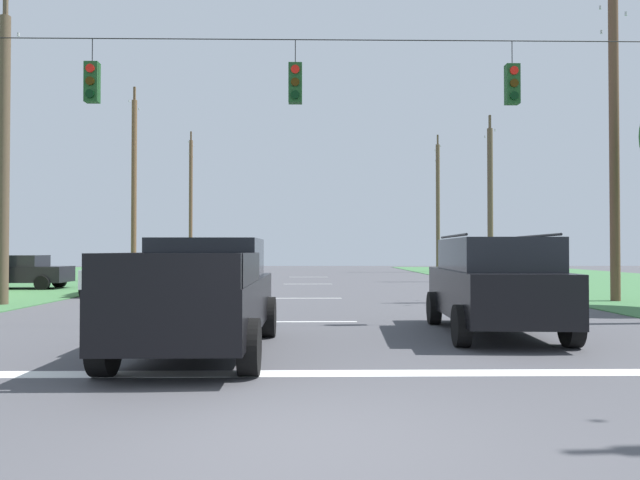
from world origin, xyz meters
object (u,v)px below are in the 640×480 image
object	(u,v)px
distant_car_crossing_white	(118,274)
utility_pole_far_left	(4,156)
distant_car_oncoming	(220,270)
overhead_signal_span	(307,158)
utility_pole_mid_right	(614,137)
pickup_truck	(203,295)
distant_car_far_parked	(19,272)
utility_pole_far_right	(490,202)
utility_pole_distant_right	(134,187)
utility_pole_near_left	(438,205)
suv_black	(494,283)
utility_pole_distant_left	(191,202)

from	to	relation	value
distant_car_crossing_white	utility_pole_far_left	xyz separation A→B (m)	(-2.10, -4.68, 3.95)
distant_car_crossing_white	distant_car_oncoming	world-z (taller)	same
overhead_signal_span	utility_pole_mid_right	bearing A→B (deg)	29.28
pickup_truck	distant_car_far_parked	size ratio (longest dim) A/B	1.25
utility_pole_far_right	utility_pole_distant_right	world-z (taller)	utility_pole_distant_right
overhead_signal_span	utility_pole_far_right	bearing A→B (deg)	61.51
overhead_signal_span	utility_pole_mid_right	distance (m)	12.05
utility_pole_far_right	utility_pole_near_left	distance (m)	14.12
distant_car_oncoming	utility_pole_near_left	size ratio (longest dim) A/B	0.40
suv_black	utility_pole_distant_left	bearing A→B (deg)	110.85
distant_car_oncoming	distant_car_crossing_white	bearing A→B (deg)	-124.70
distant_car_crossing_white	utility_pole_distant_right	distance (m)	10.88
pickup_truck	distant_car_oncoming	distance (m)	18.35
distant_car_crossing_white	utility_pole_far_left	size ratio (longest dim) A/B	0.45
distant_car_oncoming	distant_car_far_parked	xyz separation A→B (m)	(-8.72, -1.74, 0.00)
overhead_signal_span	utility_pole_distant_left	distance (m)	34.64
distant_car_far_parked	utility_pole_mid_right	size ratio (longest dim) A/B	0.38
utility_pole_far_right	utility_pole_distant_right	size ratio (longest dim) A/B	0.85
overhead_signal_span	distant_car_crossing_white	world-z (taller)	overhead_signal_span
pickup_truck	distant_car_far_parked	world-z (taller)	pickup_truck
distant_car_crossing_white	pickup_truck	bearing A→B (deg)	-66.61
utility_pole_near_left	distant_car_crossing_white	bearing A→B (deg)	-127.60
utility_pole_near_left	utility_pole_distant_right	size ratio (longest dim) A/B	1.00
suv_black	utility_pole_distant_right	distance (m)	25.45
overhead_signal_span	distant_car_far_parked	distance (m)	18.37
pickup_truck	distant_car_oncoming	size ratio (longest dim) A/B	1.23
utility_pole_distant_left	utility_pole_far_right	bearing A→B (deg)	-36.77
utility_pole_near_left	distant_car_oncoming	bearing A→B (deg)	-128.33
utility_pole_distant_left	distant_car_oncoming	bearing A→B (deg)	-74.45
distant_car_crossing_white	utility_pole_far_right	xyz separation A→B (m)	(17.66, 9.04, 3.64)
suv_black	distant_car_oncoming	world-z (taller)	suv_black
utility_pole_distant_right	distant_car_far_parked	bearing A→B (deg)	-115.37
utility_pole_distant_right	distant_car_crossing_white	bearing A→B (deg)	-76.75
utility_pole_mid_right	utility_pole_far_left	xyz separation A→B (m)	(-20.07, -0.93, -0.84)
utility_pole_mid_right	utility_pole_distant_left	bearing A→B (deg)	125.96
utility_pole_far_right	utility_pole_distant_left	bearing A→B (deg)	143.23
pickup_truck	utility_pole_distant_left	distance (m)	38.16
pickup_truck	utility_pole_distant_left	bearing A→B (deg)	101.78
distant_car_far_parked	utility_pole_far_left	world-z (taller)	utility_pole_far_left
overhead_signal_span	utility_pole_far_right	world-z (taller)	utility_pole_far_right
utility_pole_mid_right	utility_pole_far_right	world-z (taller)	utility_pole_mid_right
utility_pole_far_right	utility_pole_distant_right	xyz separation A→B (m)	(-19.94, 0.61, 0.85)
overhead_signal_span	utility_pole_near_left	xyz separation A→B (m)	(10.26, 32.71, 1.42)
utility_pole_far_right	utility_pole_far_left	xyz separation A→B (m)	(-19.77, -13.72, 0.31)
pickup_truck	distant_car_oncoming	xyz separation A→B (m)	(-2.47, 18.18, -0.18)
distant_car_crossing_white	utility_pole_near_left	bearing A→B (deg)	52.40
pickup_truck	suv_black	xyz separation A→B (m)	(5.63, 2.00, 0.09)
overhead_signal_span	distant_car_far_parked	xyz separation A→B (m)	(-12.96, 12.63, -3.14)
suv_black	utility_pole_mid_right	world-z (taller)	utility_pole_mid_right
utility_pole_mid_right	utility_pole_distant_right	size ratio (longest dim) A/B	1.04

